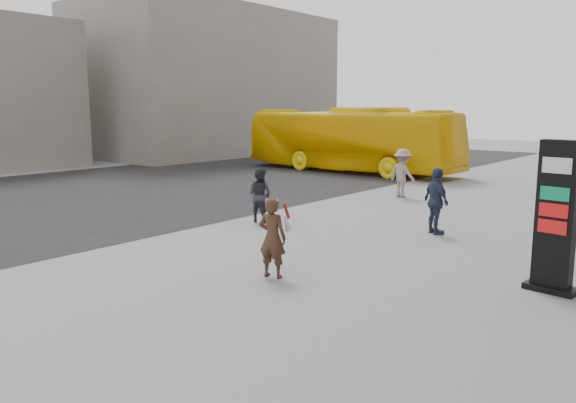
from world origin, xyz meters
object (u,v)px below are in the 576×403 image
Objects in this scene: bus at (350,140)px; pedestrian_a at (260,195)px; pedestrian_b at (403,173)px; woman at (273,237)px; info_pylon at (556,217)px; pedestrian_c at (436,201)px.

bus reaches higher than pedestrian_a.
woman is at bearing 120.82° from pedestrian_b.
info_pylon reaches higher than pedestrian_a.
bus is at bearing -14.00° from pedestrian_c.
info_pylon is 10.88m from pedestrian_b.
bus is 13.67m from pedestrian_a.
pedestrian_b is (1.07, 6.72, 0.11)m from pedestrian_a.
pedestrian_c is at bearing -111.42° from woman.
info_pylon is 1.53× the size of pedestrian_b.
bus is (-13.51, 13.98, 0.28)m from info_pylon.
info_pylon is 1.57× the size of pedestrian_c.
info_pylon is 8.51m from pedestrian_a.
info_pylon is 19.44m from bus.
bus is 14.71m from pedestrian_c.
woman is 0.88× the size of pedestrian_b.
pedestrian_c is (3.63, -4.99, -0.02)m from pedestrian_b.
pedestrian_b reaches higher than woman.
info_pylon is 1.73× the size of woman.
pedestrian_c is (-3.67, 3.07, -0.50)m from info_pylon.
woman reaches higher than pedestrian_a.
woman is (-4.51, -2.56, -0.56)m from info_pylon.
pedestrian_b is at bearing 138.12° from info_pylon.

